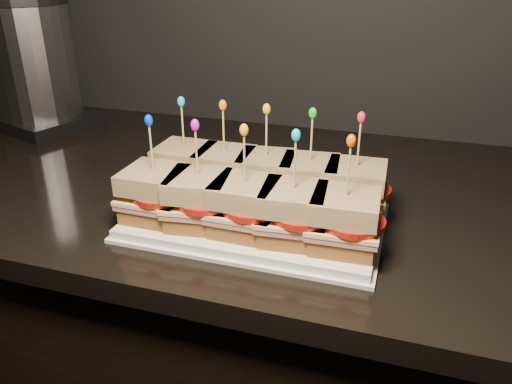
% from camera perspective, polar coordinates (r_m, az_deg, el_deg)
% --- Properties ---
extents(cabinet, '(2.30, 0.67, 0.85)m').
position_cam_1_polar(cabinet, '(1.22, -6.73, -17.99)').
color(cabinet, black).
rests_on(cabinet, ground).
extents(granite_slab, '(2.34, 0.71, 0.04)m').
position_cam_1_polar(granite_slab, '(0.98, -8.02, 1.28)').
color(granite_slab, black).
rests_on(granite_slab, cabinet).
extents(platter, '(0.37, 0.23, 0.02)m').
position_cam_1_polar(platter, '(0.77, 0.00, -3.10)').
color(platter, white).
rests_on(platter, granite_slab).
extents(platter_rim, '(0.38, 0.24, 0.01)m').
position_cam_1_polar(platter_rim, '(0.77, 0.00, -3.49)').
color(platter_rim, white).
rests_on(platter_rim, granite_slab).
extents(sandwich_0_bread_bot, '(0.09, 0.09, 0.02)m').
position_cam_1_polar(sandwich_0_bread_bot, '(0.85, -7.97, 1.12)').
color(sandwich_0_bread_bot, '#593114').
rests_on(sandwich_0_bread_bot, platter).
extents(sandwich_0_ham, '(0.09, 0.09, 0.01)m').
position_cam_1_polar(sandwich_0_ham, '(0.85, -8.03, 2.10)').
color(sandwich_0_ham, '#C25956').
rests_on(sandwich_0_ham, sandwich_0_bread_bot).
extents(sandwich_0_cheese, '(0.10, 0.09, 0.01)m').
position_cam_1_polar(sandwich_0_cheese, '(0.84, -8.06, 2.53)').
color(sandwich_0_cheese, '#FEE09A').
rests_on(sandwich_0_cheese, sandwich_0_ham).
extents(sandwich_0_tomato, '(0.08, 0.08, 0.01)m').
position_cam_1_polar(sandwich_0_tomato, '(0.83, -7.51, 2.77)').
color(sandwich_0_tomato, '#B71A0E').
rests_on(sandwich_0_tomato, sandwich_0_cheese).
extents(sandwich_0_bread_top, '(0.09, 0.09, 0.03)m').
position_cam_1_polar(sandwich_0_bread_top, '(0.83, -8.17, 4.23)').
color(sandwich_0_bread_top, brown).
rests_on(sandwich_0_bread_top, sandwich_0_tomato).
extents(sandwich_0_pick, '(0.00, 0.00, 0.09)m').
position_cam_1_polar(sandwich_0_pick, '(0.82, -8.36, 7.15)').
color(sandwich_0_pick, tan).
rests_on(sandwich_0_pick, sandwich_0_bread_top).
extents(sandwich_0_frill, '(0.01, 0.01, 0.02)m').
position_cam_1_polar(sandwich_0_frill, '(0.81, -8.56, 10.19)').
color(sandwich_0_frill, '#0BB9C2').
rests_on(sandwich_0_frill, sandwich_0_pick).
extents(sandwich_1_bread_bot, '(0.09, 0.09, 0.02)m').
position_cam_1_polar(sandwich_1_bread_bot, '(0.83, -3.55, 0.53)').
color(sandwich_1_bread_bot, '#593114').
rests_on(sandwich_1_bread_bot, platter).
extents(sandwich_1_ham, '(0.10, 0.09, 0.01)m').
position_cam_1_polar(sandwich_1_ham, '(0.82, -3.58, 1.53)').
color(sandwich_1_ham, '#C25956').
rests_on(sandwich_1_ham, sandwich_1_bread_bot).
extents(sandwich_1_cheese, '(0.10, 0.09, 0.01)m').
position_cam_1_polar(sandwich_1_cheese, '(0.82, -3.59, 1.98)').
color(sandwich_1_cheese, '#FEE09A').
rests_on(sandwich_1_cheese, sandwich_1_ham).
extents(sandwich_1_tomato, '(0.08, 0.08, 0.01)m').
position_cam_1_polar(sandwich_1_tomato, '(0.80, -2.96, 2.21)').
color(sandwich_1_tomato, '#B71A0E').
rests_on(sandwich_1_tomato, sandwich_1_cheese).
extents(sandwich_1_bread_top, '(0.09, 0.09, 0.03)m').
position_cam_1_polar(sandwich_1_bread_top, '(0.81, -3.64, 3.72)').
color(sandwich_1_bread_top, brown).
rests_on(sandwich_1_bread_top, sandwich_1_tomato).
extents(sandwich_1_pick, '(0.00, 0.00, 0.09)m').
position_cam_1_polar(sandwich_1_pick, '(0.79, -3.73, 6.74)').
color(sandwich_1_pick, tan).
rests_on(sandwich_1_pick, sandwich_1_bread_top).
extents(sandwich_1_frill, '(0.01, 0.01, 0.02)m').
position_cam_1_polar(sandwich_1_frill, '(0.78, -3.82, 9.88)').
color(sandwich_1_frill, orange).
rests_on(sandwich_1_frill, sandwich_1_pick).
extents(sandwich_2_bread_bot, '(0.09, 0.09, 0.02)m').
position_cam_1_polar(sandwich_2_bread_bot, '(0.81, 1.13, -0.10)').
color(sandwich_2_bread_bot, '#593114').
rests_on(sandwich_2_bread_bot, platter).
extents(sandwich_2_ham, '(0.10, 0.10, 0.01)m').
position_cam_1_polar(sandwich_2_ham, '(0.80, 1.14, 0.92)').
color(sandwich_2_ham, '#C25956').
rests_on(sandwich_2_ham, sandwich_2_bread_bot).
extents(sandwich_2_cheese, '(0.10, 0.10, 0.01)m').
position_cam_1_polar(sandwich_2_cheese, '(0.80, 1.14, 1.38)').
color(sandwich_2_cheese, '#FEE09A').
rests_on(sandwich_2_cheese, sandwich_2_ham).
extents(sandwich_2_tomato, '(0.08, 0.08, 0.01)m').
position_cam_1_polar(sandwich_2_tomato, '(0.78, 1.86, 1.60)').
color(sandwich_2_tomato, '#B71A0E').
rests_on(sandwich_2_tomato, sandwich_2_cheese).
extents(sandwich_2_bread_top, '(0.10, 0.10, 0.03)m').
position_cam_1_polar(sandwich_2_bread_top, '(0.79, 1.16, 3.16)').
color(sandwich_2_bread_top, brown).
rests_on(sandwich_2_bread_top, sandwich_2_tomato).
extents(sandwich_2_pick, '(0.00, 0.00, 0.09)m').
position_cam_1_polar(sandwich_2_pick, '(0.77, 1.19, 6.25)').
color(sandwich_2_pick, tan).
rests_on(sandwich_2_pick, sandwich_2_bread_top).
extents(sandwich_2_frill, '(0.01, 0.01, 0.02)m').
position_cam_1_polar(sandwich_2_frill, '(0.76, 1.22, 9.48)').
color(sandwich_2_frill, yellow).
rests_on(sandwich_2_frill, sandwich_2_pick).
extents(sandwich_3_bread_bot, '(0.09, 0.09, 0.02)m').
position_cam_1_polar(sandwich_3_bread_bot, '(0.79, 6.01, -0.76)').
color(sandwich_3_bread_bot, '#593114').
rests_on(sandwich_3_bread_bot, platter).
extents(sandwich_3_ham, '(0.10, 0.10, 0.01)m').
position_cam_1_polar(sandwich_3_ham, '(0.78, 6.07, 0.27)').
color(sandwich_3_ham, '#C25956').
rests_on(sandwich_3_ham, sandwich_3_bread_bot).
extents(sandwich_3_cheese, '(0.10, 0.10, 0.01)m').
position_cam_1_polar(sandwich_3_cheese, '(0.78, 6.09, 0.74)').
color(sandwich_3_cheese, '#FEE09A').
rests_on(sandwich_3_cheese, sandwich_3_ham).
extents(sandwich_3_tomato, '(0.08, 0.08, 0.01)m').
position_cam_1_polar(sandwich_3_tomato, '(0.77, 6.89, 0.96)').
color(sandwich_3_tomato, '#B71A0E').
rests_on(sandwich_3_tomato, sandwich_3_cheese).
extents(sandwich_3_bread_top, '(0.09, 0.09, 0.03)m').
position_cam_1_polar(sandwich_3_bread_top, '(0.77, 6.18, 2.55)').
color(sandwich_3_bread_top, brown).
rests_on(sandwich_3_bread_top, sandwich_3_tomato).
extents(sandwich_3_pick, '(0.00, 0.00, 0.09)m').
position_cam_1_polar(sandwich_3_pick, '(0.75, 6.34, 5.69)').
color(sandwich_3_pick, tan).
rests_on(sandwich_3_pick, sandwich_3_bread_top).
extents(sandwich_3_frill, '(0.01, 0.01, 0.02)m').
position_cam_1_polar(sandwich_3_frill, '(0.74, 6.50, 8.97)').
color(sandwich_3_frill, green).
rests_on(sandwich_3_frill, sandwich_3_pick).
extents(sandwich_4_bread_bot, '(0.09, 0.09, 0.02)m').
position_cam_1_polar(sandwich_4_bread_bot, '(0.78, 11.05, -1.44)').
color(sandwich_4_bread_bot, '#593114').
rests_on(sandwich_4_bread_bot, platter).
extents(sandwich_4_ham, '(0.10, 0.09, 0.01)m').
position_cam_1_polar(sandwich_4_ham, '(0.77, 11.15, -0.39)').
color(sandwich_4_ham, '#C25956').
rests_on(sandwich_4_ham, sandwich_4_bread_bot).
extents(sandwich_4_cheese, '(0.10, 0.09, 0.01)m').
position_cam_1_polar(sandwich_4_cheese, '(0.77, 11.19, 0.08)').
color(sandwich_4_cheese, '#FEE09A').
rests_on(sandwich_4_cheese, sandwich_4_ham).
extents(sandwich_4_tomato, '(0.08, 0.08, 0.01)m').
position_cam_1_polar(sandwich_4_tomato, '(0.76, 12.07, 0.29)').
color(sandwich_4_tomato, '#B71A0E').
rests_on(sandwich_4_tomato, sandwich_4_cheese).
extents(sandwich_4_bread_top, '(0.09, 0.09, 0.03)m').
position_cam_1_polar(sandwich_4_bread_top, '(0.76, 11.36, 1.90)').
color(sandwich_4_bread_top, brown).
rests_on(sandwich_4_bread_top, sandwich_4_tomato).
extents(sandwich_4_pick, '(0.00, 0.00, 0.09)m').
position_cam_1_polar(sandwich_4_pick, '(0.74, 11.65, 5.06)').
color(sandwich_4_pick, tan).
rests_on(sandwich_4_pick, sandwich_4_bread_top).
extents(sandwich_4_frill, '(0.01, 0.01, 0.02)m').
position_cam_1_polar(sandwich_4_frill, '(0.73, 11.95, 8.37)').
color(sandwich_4_frill, red).
rests_on(sandwich_4_frill, sandwich_4_pick).
extents(sandwich_5_bread_bot, '(0.09, 0.09, 0.02)m').
position_cam_1_polar(sandwich_5_bread_bot, '(0.77, -11.25, -1.94)').
color(sandwich_5_bread_bot, '#593114').
rests_on(sandwich_5_bread_bot, platter).
extents(sandwich_5_ham, '(0.09, 0.09, 0.01)m').
position_cam_1_polar(sandwich_5_ham, '(0.76, -11.34, -0.88)').
color(sandwich_5_ham, '#C25956').
rests_on(sandwich_5_ham, sandwich_5_bread_bot).
extents(sandwich_5_cheese, '(0.10, 0.09, 0.01)m').
position_cam_1_polar(sandwich_5_cheese, '(0.76, -11.39, -0.41)').
color(sandwich_5_cheese, '#FEE09A').
rests_on(sandwich_5_cheese, sandwich_5_ham).
extents(sandwich_5_tomato, '(0.08, 0.08, 0.01)m').
position_cam_1_polar(sandwich_5_tomato, '(0.74, -10.84, -0.20)').
color(sandwich_5_tomato, '#B71A0E').
rests_on(sandwich_5_tomato, sandwich_5_cheese).
extents(sandwich_5_bread_top, '(0.09, 0.09, 0.03)m').
position_cam_1_polar(sandwich_5_bread_top, '(0.75, -11.56, 1.44)').
color(sandwich_5_bread_top, brown).
rests_on(sandwich_5_bread_top, sandwich_5_tomato).
extents(sandwich_5_pick, '(0.00, 0.00, 0.09)m').
position_cam_1_polar(sandwich_5_pick, '(0.73, -11.86, 4.65)').
color(sandwich_5_pick, tan).
rests_on(sandwich_5_pick, sandwich_5_bread_top).
extents(sandwich_5_frill, '(0.01, 0.01, 0.02)m').
position_cam_1_polar(sandwich_5_frill, '(0.72, -12.18, 8.02)').
color(sandwich_5_frill, '#052FCD').
rests_on(sandwich_5_frill, sandwich_5_pick).
extents(sandwich_6_bread_bot, '(0.10, 0.10, 0.02)m').
position_cam_1_polar(sandwich_6_bread_bot, '(0.74, -6.44, -2.72)').
color(sandwich_6_bread_bot, '#593114').
rests_on(sandwich_6_bread_bot, platter).
extents(sandwich_6_ham, '(0.10, 0.10, 0.01)m').
position_cam_1_polar(sandwich_6_ham, '(0.73, -6.50, -1.63)').
color(sandwich_6_ham, '#C25956').
rests_on(sandwich_6_ham, sandwich_6_bread_bot).
extents(sandwich_6_cheese, '(0.11, 0.10, 0.01)m').
position_cam_1_polar(sandwich_6_cheese, '(0.73, -6.52, -1.14)').
color(sandwich_6_cheese, '#FEE09A').
rests_on(sandwich_6_cheese, sandwich_6_ham).
extents(sandwich_6_tomato, '(0.08, 0.08, 0.01)m').
position_cam_1_polar(sandwich_6_tomato, '(0.72, -5.86, -0.93)').
color(sandwich_6_tomato, '#B71A0E').
rests_on(sandwich_6_tomato, sandwich_6_cheese).
extents(sandwich_6_bread_top, '(0.10, 0.10, 0.03)m').
position_cam_1_polar(sandwich_6_bread_top, '(0.72, -6.63, 0.78)').
color(sandwich_6_bread_top, brown).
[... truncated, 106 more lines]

